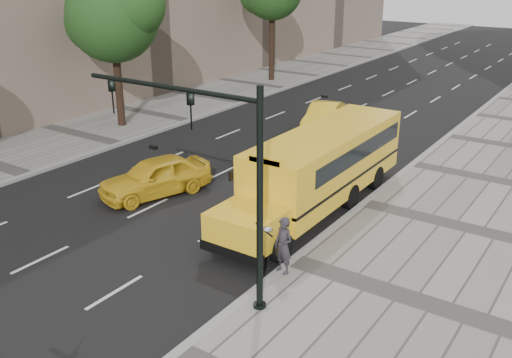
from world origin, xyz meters
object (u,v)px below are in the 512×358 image
Objects in this scene: tree_b at (114,15)px; taxi_far at (324,116)px; school_bus at (323,163)px; traffic_signal at (216,165)px; pedestrian at (283,246)px; taxi_near at (155,177)px.

taxi_far is (9.85, 6.30, -5.63)m from tree_b.
school_bus is 1.81× the size of traffic_signal.
taxi_far is 2.47× the size of pedestrian.
school_bus is 2.55× the size of taxi_far.
school_bus reaches higher than pedestrian.
tree_b is 19.60m from pedestrian.
school_bus is 6.94m from taxi_near.
pedestrian is 3.74m from traffic_signal.
tree_b reaches higher than traffic_signal.
taxi_near is at bearing 146.11° from traffic_signal.
school_bus reaches higher than taxi_near.
traffic_signal is at bearing -84.79° from school_bus.
tree_b is 1.39× the size of traffic_signal.
taxi_far is 18.57m from traffic_signal.
tree_b is 12.15m from taxi_near.
school_bus is at bearing -13.01° from tree_b.
tree_b reaches higher than taxi_far.
traffic_signal is (6.90, -4.64, 3.29)m from taxi_near.
school_bus is at bearing 44.66° from taxi_near.
pedestrian is at bearing 64.12° from traffic_signal.
traffic_signal reaches higher than taxi_far.
tree_b reaches higher than pedestrian.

